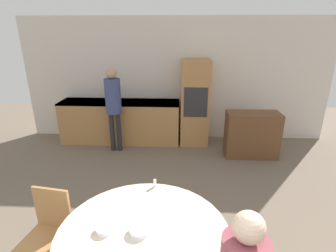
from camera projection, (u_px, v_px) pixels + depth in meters
name	position (u px, v px, depth m)	size (l,w,h in m)	color
wall_back	(176.00, 80.00, 5.67)	(6.58, 0.05, 2.60)	silver
kitchen_counter	(121.00, 121.00, 5.69)	(2.52, 0.60, 0.90)	#AD7A47
oven_unit	(195.00, 103.00, 5.48)	(0.58, 0.59, 1.77)	#AD7A47
sideboard	(252.00, 135.00, 5.02)	(0.98, 0.45, 0.88)	brown
dining_table	(144.00, 250.00, 2.26)	(1.46, 1.46, 0.74)	brown
chair_far_left	(49.00, 229.00, 2.54)	(0.46, 0.46, 0.91)	#AD7A47
person_standing	(113.00, 100.00, 5.03)	(0.30, 0.30, 1.68)	#262628
bowl_near	(140.00, 231.00, 2.17)	(0.18, 0.18, 0.04)	silver
bowl_centre	(105.00, 229.00, 2.18)	(0.15, 0.15, 0.04)	silver
salt_shaker	(155.00, 183.00, 2.80)	(0.03, 0.03, 0.09)	white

